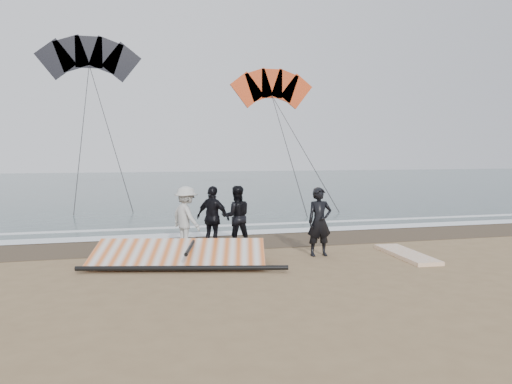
# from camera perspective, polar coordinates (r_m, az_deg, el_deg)

# --- Properties ---
(ground) EXTENTS (120.00, 120.00, 0.00)m
(ground) POSITION_cam_1_polar(r_m,az_deg,el_deg) (11.00, 5.43, -9.51)
(ground) COLOR #8C704C
(ground) RESTS_ON ground
(sea) EXTENTS (120.00, 54.00, 0.02)m
(sea) POSITION_cam_1_polar(r_m,az_deg,el_deg) (43.25, -9.94, 0.92)
(sea) COLOR #233838
(sea) RESTS_ON ground
(wet_sand) EXTENTS (120.00, 2.80, 0.01)m
(wet_sand) POSITION_cam_1_polar(r_m,az_deg,el_deg) (15.21, -0.49, -5.55)
(wet_sand) COLOR #4C3D2B
(wet_sand) RESTS_ON ground
(foam_near) EXTENTS (120.00, 0.90, 0.01)m
(foam_near) POSITION_cam_1_polar(r_m,az_deg,el_deg) (16.55, -1.70, -4.66)
(foam_near) COLOR white
(foam_near) RESTS_ON sea
(foam_far) EXTENTS (120.00, 0.45, 0.01)m
(foam_far) POSITION_cam_1_polar(r_m,az_deg,el_deg) (18.19, -2.93, -3.83)
(foam_far) COLOR white
(foam_far) RESTS_ON sea
(man_main) EXTENTS (0.65, 0.44, 1.77)m
(man_main) POSITION_cam_1_polar(r_m,az_deg,el_deg) (12.97, 7.27, -3.39)
(man_main) COLOR black
(man_main) RESTS_ON ground
(board_white) EXTENTS (0.85, 2.47, 0.10)m
(board_white) POSITION_cam_1_polar(r_m,az_deg,el_deg) (13.51, 16.82, -6.84)
(board_white) COLOR white
(board_white) RESTS_ON ground
(board_cream) EXTENTS (0.67, 2.27, 0.09)m
(board_cream) POSITION_cam_1_polar(r_m,az_deg,el_deg) (13.63, -8.01, -6.60)
(board_cream) COLOR silver
(board_cream) RESTS_ON ground
(trio_cluster) EXTENTS (2.38, 1.46, 1.76)m
(trio_cluster) POSITION_cam_1_polar(r_m,az_deg,el_deg) (13.91, -5.35, -2.90)
(trio_cluster) COLOR black
(trio_cluster) RESTS_ON ground
(sail_rig) EXTENTS (4.61, 2.64, 0.52)m
(sail_rig) POSITION_cam_1_polar(r_m,az_deg,el_deg) (12.16, -9.23, -7.24)
(sail_rig) COLOR black
(sail_rig) RESTS_ON ground
(kite_red) EXTENTS (6.44, 7.49, 16.42)m
(kite_red) POSITION_cam_1_polar(r_m,az_deg,el_deg) (35.43, 1.84, 11.48)
(kite_red) COLOR #E3481A
(kite_red) RESTS_ON ground
(kite_dark) EXTENTS (7.25, 6.13, 14.57)m
(kite_dark) POSITION_cam_1_polar(r_m,az_deg,el_deg) (34.64, -18.53, 14.02)
(kite_dark) COLOR black
(kite_dark) RESTS_ON ground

